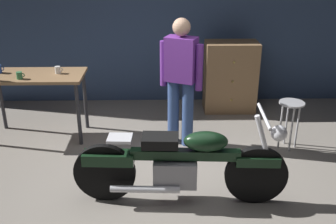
{
  "coord_description": "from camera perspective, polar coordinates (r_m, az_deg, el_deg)",
  "views": [
    {
      "loc": [
        -0.04,
        -3.67,
        2.54
      ],
      "look_at": [
        0.05,
        0.7,
        0.65
      ],
      "focal_mm": 43.13,
      "sensor_mm": 36.0,
      "label": 1
    }
  ],
  "objects": [
    {
      "name": "ground_plane",
      "position": [
        4.46,
        -0.4,
        -11.29
      ],
      "size": [
        12.0,
        12.0,
        0.0
      ],
      "primitive_type": "plane",
      "color": "gray"
    },
    {
      "name": "back_wall",
      "position": [
        6.55,
        -0.8,
        14.66
      ],
      "size": [
        8.0,
        0.12,
        3.1
      ],
      "primitive_type": "cube",
      "color": "#384C70",
      "rests_on": "ground_plane"
    },
    {
      "name": "workbench",
      "position": [
        5.62,
        -18.28,
        4.0
      ],
      "size": [
        1.3,
        0.64,
        0.9
      ],
      "color": "#99724C",
      "rests_on": "ground_plane"
    },
    {
      "name": "motorcycle",
      "position": [
        4.11,
        1.96,
        -7.24
      ],
      "size": [
        2.19,
        0.6,
        1.0
      ],
      "rotation": [
        0.0,
        0.0,
        -0.05
      ],
      "color": "black",
      "rests_on": "ground_plane"
    },
    {
      "name": "person_standing",
      "position": [
        5.1,
        1.83,
        4.91
      ],
      "size": [
        0.53,
        0.35,
        1.67
      ],
      "rotation": [
        0.0,
        0.0,
        2.72
      ],
      "color": "#365089",
      "rests_on": "ground_plane"
    },
    {
      "name": "shop_stool",
      "position": [
        5.36,
        16.95,
        -0.07
      ],
      "size": [
        0.32,
        0.32,
        0.64
      ],
      "color": "#B2B2B7",
      "rests_on": "ground_plane"
    },
    {
      "name": "wooden_dresser",
      "position": [
        6.39,
        8.79,
        4.94
      ],
      "size": [
        0.8,
        0.47,
        1.1
      ],
      "color": "#99724C",
      "rests_on": "ground_plane"
    },
    {
      "name": "mug_white_ceramic",
      "position": [
        5.52,
        -15.29,
        5.76
      ],
      "size": [
        0.1,
        0.07,
        0.1
      ],
      "color": "white",
      "rests_on": "workbench"
    },
    {
      "name": "mug_green_speckled",
      "position": [
        5.44,
        -20.25,
        4.87
      ],
      "size": [
        0.1,
        0.07,
        0.09
      ],
      "color": "#3D7F4C",
      "rests_on": "workbench"
    }
  ]
}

